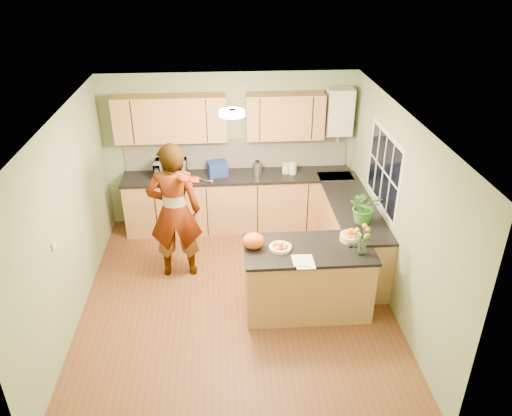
{
  "coord_description": "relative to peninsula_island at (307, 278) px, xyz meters",
  "views": [
    {
      "loc": [
        -0.12,
        -5.32,
        4.19
      ],
      "look_at": [
        0.29,
        0.5,
        1.1
      ],
      "focal_mm": 35.0,
      "sensor_mm": 36.0,
      "label": 1
    }
  ],
  "objects": [
    {
      "name": "kettle",
      "position": [
        -0.47,
        2.18,
        0.6
      ],
      "size": [
        0.15,
        0.15,
        0.29
      ],
      "rotation": [
        0.0,
        0.0,
        0.0
      ],
      "color": "#B2B1B6",
      "rests_on": "back_counter"
    },
    {
      "name": "fruit_dish",
      "position": [
        -0.35,
        0.0,
        0.49
      ],
      "size": [
        0.27,
        0.27,
        0.1
      ],
      "color": "beige",
      "rests_on": "peninsula_island"
    },
    {
      "name": "violin",
      "position": [
        -1.49,
        0.7,
        1.12
      ],
      "size": [
        0.58,
        0.51,
        0.15
      ],
      "primitive_type": null,
      "rotation": [
        0.17,
        0.0,
        -0.61
      ],
      "color": "#581105",
      "rests_on": "violinist"
    },
    {
      "name": "jar_white",
      "position": [
        0.09,
        2.17,
        0.57
      ],
      "size": [
        0.15,
        0.15,
        0.18
      ],
      "primitive_type": "cylinder",
      "rotation": [
        0.0,
        0.0,
        0.29
      ],
      "color": "white",
      "rests_on": "back_counter"
    },
    {
      "name": "blue_box",
      "position": [
        -1.1,
        2.18,
        0.6
      ],
      "size": [
        0.34,
        0.29,
        0.24
      ],
      "primitive_type": "cube",
      "rotation": [
        0.0,
        0.0,
        0.26
      ],
      "color": "navy",
      "rests_on": "back_counter"
    },
    {
      "name": "papers",
      "position": [
        -0.1,
        -0.3,
        0.46
      ],
      "size": [
        0.22,
        0.3,
        0.01
      ],
      "primitive_type": "cube",
      "color": "white",
      "rests_on": "peninsula_island"
    },
    {
      "name": "ceiling_lamp",
      "position": [
        -0.89,
        0.53,
        2.0
      ],
      "size": [
        0.3,
        0.3,
        0.07
      ],
      "color": "#FFEABF",
      "rests_on": "ceiling"
    },
    {
      "name": "boiler",
      "position": [
        0.81,
        2.32,
        1.44
      ],
      "size": [
        0.4,
        0.3,
        0.86
      ],
      "color": "white",
      "rests_on": "wall_back"
    },
    {
      "name": "peninsula_island",
      "position": [
        0.0,
        0.0,
        0.0
      ],
      "size": [
        1.59,
        0.81,
        0.91
      ],
      "color": "#AA7444",
      "rests_on": "floor"
    },
    {
      "name": "ceiling",
      "position": [
        -0.89,
        0.23,
        2.04
      ],
      "size": [
        4.0,
        4.5,
        0.02
      ],
      "primitive_type": "cube",
      "color": "white",
      "rests_on": "wall_back"
    },
    {
      "name": "window_right",
      "position": [
        1.11,
        0.83,
        1.09
      ],
      "size": [
        0.01,
        1.3,
        1.05
      ],
      "color": "white",
      "rests_on": "wall_right"
    },
    {
      "name": "orange_bowl",
      "position": [
        0.55,
        0.15,
        0.52
      ],
      "size": [
        0.27,
        0.27,
        0.16
      ],
      "color": "beige",
      "rests_on": "peninsula_island"
    },
    {
      "name": "back_counter",
      "position": [
        -0.79,
        2.18,
        0.01
      ],
      "size": [
        3.64,
        0.62,
        0.94
      ],
      "color": "#AA7444",
      "rests_on": "floor"
    },
    {
      "name": "microwave",
      "position": [
        -1.84,
        2.16,
        0.62
      ],
      "size": [
        0.51,
        0.35,
        0.27
      ],
      "primitive_type": "imported",
      "rotation": [
        0.0,
        0.0,
        -0.03
      ],
      "color": "white",
      "rests_on": "back_counter"
    },
    {
      "name": "potted_plant",
      "position": [
        0.81,
        0.54,
        0.72
      ],
      "size": [
        0.46,
        0.41,
        0.47
      ],
      "primitive_type": "imported",
      "rotation": [
        0.0,
        0.0,
        -0.13
      ],
      "color": "#397E2A",
      "rests_on": "right_counter"
    },
    {
      "name": "splashback",
      "position": [
        -0.79,
        2.47,
        0.74
      ],
      "size": [
        3.6,
        0.02,
        0.52
      ],
      "primitive_type": "cube",
      "color": "white",
      "rests_on": "back_counter"
    },
    {
      "name": "right_counter",
      "position": [
        0.81,
        1.08,
        0.01
      ],
      "size": [
        0.62,
        2.24,
        0.94
      ],
      "color": "#AA7444",
      "rests_on": "floor"
    },
    {
      "name": "upper_cabinets",
      "position": [
        -1.06,
        2.31,
        1.39
      ],
      "size": [
        3.2,
        0.34,
        0.7
      ],
      "color": "#AA7444",
      "rests_on": "wall_back"
    },
    {
      "name": "violinist",
      "position": [
        -1.69,
        0.92,
        0.53
      ],
      "size": [
        0.73,
        0.49,
        1.97
      ],
      "primitive_type": "imported",
      "rotation": [
        0.0,
        0.0,
        3.16
      ],
      "color": "tan",
      "rests_on": "floor"
    },
    {
      "name": "orange_bag",
      "position": [
        -0.67,
        0.05,
        0.55
      ],
      "size": [
        0.3,
        0.26,
        0.2
      ],
      "primitive_type": "ellipsoid",
      "rotation": [
        0.0,
        0.0,
        0.16
      ],
      "color": "orange",
      "rests_on": "peninsula_island"
    },
    {
      "name": "wall_left",
      "position": [
        -2.89,
        0.23,
        0.79
      ],
      "size": [
        0.02,
        4.5,
        2.5
      ],
      "primitive_type": "cube",
      "color": "gray",
      "rests_on": "floor"
    },
    {
      "name": "floor",
      "position": [
        -0.89,
        0.23,
        -0.46
      ],
      "size": [
        4.5,
        4.5,
        0.0
      ],
      "primitive_type": "plane",
      "color": "brown",
      "rests_on": "ground"
    },
    {
      "name": "wall_front",
      "position": [
        -0.89,
        -2.02,
        0.79
      ],
      "size": [
        4.0,
        0.02,
        2.5
      ],
      "primitive_type": "cube",
      "color": "gray",
      "rests_on": "floor"
    },
    {
      "name": "jar_cream",
      "position": [
        -0.02,
        2.2,
        0.57
      ],
      "size": [
        0.12,
        0.12,
        0.17
      ],
      "primitive_type": "cylinder",
      "rotation": [
        0.0,
        0.0,
        -0.13
      ],
      "color": "beige",
      "rests_on": "back_counter"
    },
    {
      "name": "flower_vase",
      "position": [
        0.6,
        -0.18,
        0.74
      ],
      "size": [
        0.23,
        0.23,
        0.43
      ],
      "rotation": [
        0.0,
        0.0,
        0.26
      ],
      "color": "silver",
      "rests_on": "peninsula_island"
    },
    {
      "name": "wall_right",
      "position": [
        1.11,
        0.23,
        0.79
      ],
      "size": [
        0.02,
        4.5,
        2.5
      ],
      "primitive_type": "cube",
      "color": "gray",
      "rests_on": "floor"
    },
    {
      "name": "light_switch",
      "position": [
        -2.87,
        -0.37,
        0.84
      ],
      "size": [
        0.02,
        0.09,
        0.09
      ],
      "primitive_type": "cube",
      "color": "white",
      "rests_on": "wall_left"
    },
    {
      "name": "wall_back",
      "position": [
        -0.89,
        2.48,
        0.79
      ],
      "size": [
        4.0,
        0.02,
        2.5
      ],
      "primitive_type": "cube",
      "color": "gray",
      "rests_on": "floor"
    }
  ]
}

